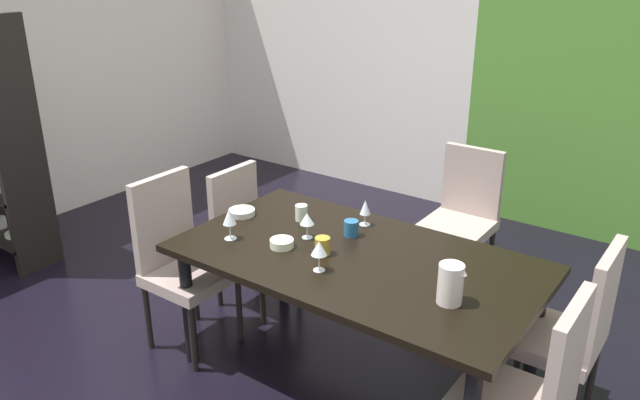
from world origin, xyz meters
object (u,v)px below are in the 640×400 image
object	(u,v)px
wine_glass_near_window	(229,218)
serving_bowl_rear	(241,212)
cup_corner	(323,246)
pitcher_left	(451,284)
wine_glass_right	(365,208)
chair_head_far	(463,212)
chair_right_near	(530,394)
dining_table	(356,269)
chair_left_far	(249,229)
cup_north	(351,228)
wine_glass_front	(307,219)
serving_bowl_center	(282,243)
chair_left_near	(179,256)
wine_glass_south	(319,249)
cup_near_shelf	(301,213)
chair_right_far	(570,328)

from	to	relation	value
wine_glass_near_window	serving_bowl_rear	world-z (taller)	wine_glass_near_window
cup_corner	pitcher_left	world-z (taller)	pitcher_left
pitcher_left	wine_glass_right	bearing A→B (deg)	146.46
chair_head_far	chair_right_near	bearing A→B (deg)	121.57
chair_head_far	wine_glass_right	bearing A→B (deg)	79.00
chair_head_far	cup_corner	distance (m)	1.46
dining_table	chair_left_far	world-z (taller)	chair_left_far
chair_head_far	wine_glass_near_window	size ratio (longest dim) A/B	5.54
wine_glass_right	wine_glass_near_window	xyz separation A→B (m)	(-0.50, -0.59, 0.02)
serving_bowl_rear	pitcher_left	distance (m)	1.45
wine_glass_right	cup_corner	bearing A→B (deg)	-87.78
wine_glass_near_window	pitcher_left	size ratio (longest dim) A/B	0.92
cup_north	serving_bowl_rear	bearing A→B (deg)	-168.28
dining_table	wine_glass_front	bearing A→B (deg)	176.28
wine_glass_near_window	cup_north	size ratio (longest dim) A/B	1.98
serving_bowl_center	cup_corner	bearing A→B (deg)	15.15
serving_bowl_rear	cup_corner	world-z (taller)	cup_corner
chair_left_near	cup_corner	size ratio (longest dim) A/B	11.19
wine_glass_south	cup_north	world-z (taller)	wine_glass_south
chair_left_near	cup_near_shelf	xyz separation A→B (m)	(0.53, 0.49, 0.24)
chair_right_far	pitcher_left	xyz separation A→B (m)	(-0.44, -0.44, 0.30)
serving_bowl_rear	wine_glass_near_window	bearing A→B (deg)	-58.10
chair_head_far	serving_bowl_center	distance (m)	1.56
cup_corner	chair_head_far	bearing A→B (deg)	83.03
dining_table	cup_north	distance (m)	0.27
chair_right_far	cup_near_shelf	size ratio (longest dim) A/B	10.56
wine_glass_near_window	cup_near_shelf	distance (m)	0.47
cup_near_shelf	wine_glass_front	bearing A→B (deg)	-45.20
wine_glass_south	serving_bowl_rear	size ratio (longest dim) A/B	1.02
chair_head_far	cup_near_shelf	size ratio (longest dim) A/B	10.40
chair_right_far	chair_right_near	bearing A→B (deg)	-179.83
pitcher_left	cup_corner	bearing A→B (deg)	175.38
dining_table	serving_bowl_rear	bearing A→B (deg)	176.95
chair_left_near	wine_glass_right	size ratio (longest dim) A/B	6.80
wine_glass_south	cup_north	distance (m)	0.45
chair_right_far	chair_head_far	size ratio (longest dim) A/B	1.02
wine_glass_near_window	cup_north	bearing A→B (deg)	39.43
wine_glass_near_window	chair_head_far	bearing A→B (deg)	66.38
chair_left_far	serving_bowl_rear	world-z (taller)	chair_left_far
chair_right_near	pitcher_left	xyz separation A→B (m)	(-0.44, 0.15, 0.30)
wine_glass_near_window	cup_corner	world-z (taller)	wine_glass_near_window
chair_right_far	cup_corner	world-z (taller)	chair_right_far
dining_table	cup_corner	distance (m)	0.21
chair_left_far	chair_left_near	world-z (taller)	chair_left_near
wine_glass_near_window	cup_north	world-z (taller)	wine_glass_near_window
chair_head_far	wine_glass_right	size ratio (longest dim) A/B	6.40
chair_right_far	wine_glass_front	world-z (taller)	chair_right_far
serving_bowl_center	wine_glass_near_window	bearing A→B (deg)	-163.49
chair_right_far	wine_glass_right	distance (m)	1.24
chair_right_near	chair_left_near	bearing A→B (deg)	90.00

